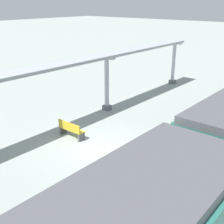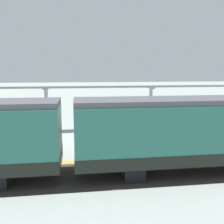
{
  "view_description": "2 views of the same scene",
  "coord_description": "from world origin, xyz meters",
  "px_view_note": "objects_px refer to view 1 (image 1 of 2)",
  "views": [
    {
      "loc": [
        -8.13,
        9.13,
        6.59
      ],
      "look_at": [
        1.15,
        -1.84,
        1.12
      ],
      "focal_mm": 47.41,
      "sensor_mm": 36.0,
      "label": 1
    },
    {
      "loc": [
        -16.71,
        1.87,
        4.73
      ],
      "look_at": [
        -0.3,
        -0.44,
        2.04
      ],
      "focal_mm": 41.14,
      "sensor_mm": 36.0,
      "label": 2
    }
  ],
  "objects_px": {
    "passenger_waiting_near_edge": "(168,147)",
    "canopy_pillar_nearest": "(174,63)",
    "canopy_pillar_second": "(107,84)",
    "bench_near_end": "(71,129)"
  },
  "relations": [
    {
      "from": "passenger_waiting_near_edge",
      "to": "canopy_pillar_nearest",
      "type": "bearing_deg",
      "value": -61.58
    },
    {
      "from": "canopy_pillar_second",
      "to": "bench_near_end",
      "type": "distance_m",
      "value": 4.63
    },
    {
      "from": "canopy_pillar_nearest",
      "to": "bench_near_end",
      "type": "xyz_separation_m",
      "value": [
        -1.29,
        12.59,
        -1.28
      ]
    },
    {
      "from": "canopy_pillar_second",
      "to": "bench_near_end",
      "type": "relative_size",
      "value": 2.25
    },
    {
      "from": "bench_near_end",
      "to": "canopy_pillar_nearest",
      "type": "bearing_deg",
      "value": -84.13
    },
    {
      "from": "canopy_pillar_nearest",
      "to": "canopy_pillar_second",
      "type": "xyz_separation_m",
      "value": [
        0.0,
        8.34,
        0.0
      ]
    },
    {
      "from": "canopy_pillar_second",
      "to": "passenger_waiting_near_edge",
      "type": "distance_m",
      "value": 7.62
    },
    {
      "from": "passenger_waiting_near_edge",
      "to": "bench_near_end",
      "type": "bearing_deg",
      "value": 4.9
    },
    {
      "from": "canopy_pillar_nearest",
      "to": "canopy_pillar_second",
      "type": "distance_m",
      "value": 8.34
    },
    {
      "from": "canopy_pillar_second",
      "to": "passenger_waiting_near_edge",
      "type": "relative_size",
      "value": 2.05
    }
  ]
}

